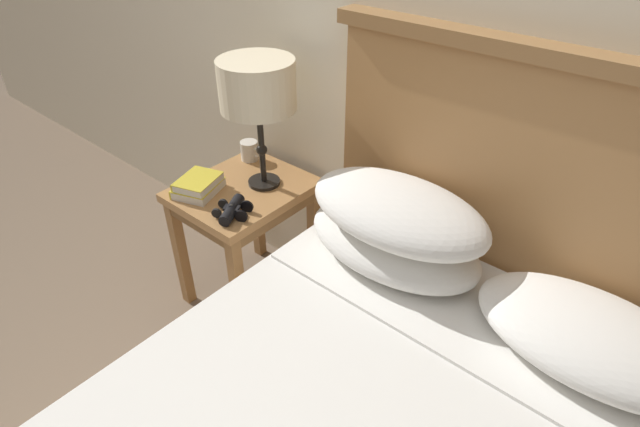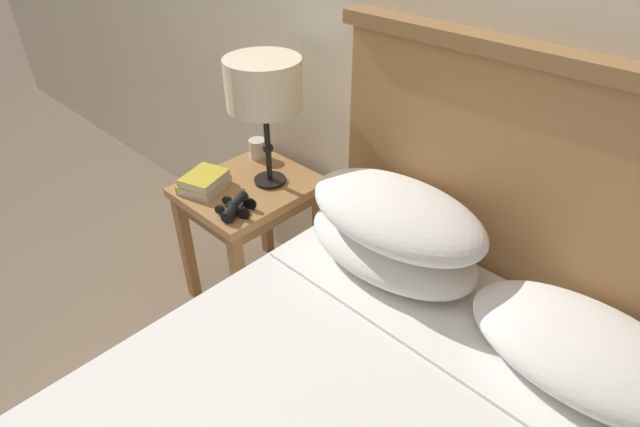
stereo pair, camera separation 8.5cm
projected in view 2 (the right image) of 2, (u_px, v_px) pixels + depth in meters
wall_back at (438, 6)px, 1.48m from camera, size 8.00×0.06×2.60m
nightstand at (250, 203)px, 2.08m from camera, size 0.44×0.52×0.58m
table_lamp at (264, 86)px, 1.81m from camera, size 0.28×0.28×0.51m
book_on_nightstand at (204, 184)px, 1.99m from camera, size 0.20×0.22×0.04m
book_stacked_on_top at (204, 178)px, 1.97m from camera, size 0.18×0.20×0.03m
binoculars_pair at (235, 207)px, 1.85m from camera, size 0.16×0.16×0.05m
coffee_mug at (258, 149)px, 2.19m from camera, size 0.10×0.08×0.08m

